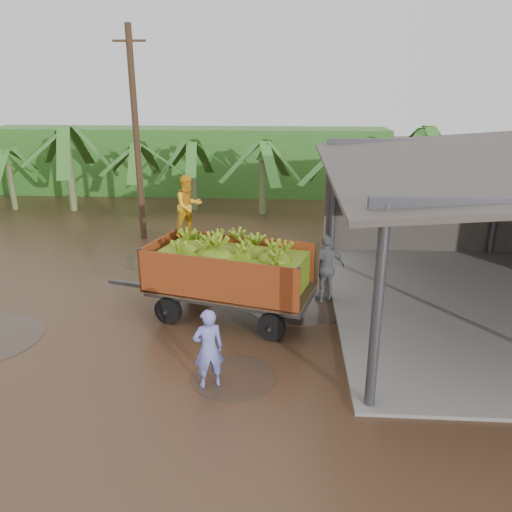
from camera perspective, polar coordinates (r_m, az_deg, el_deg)
The scene contains 7 objects.
ground at distance 13.77m, azimuth -12.17°, elevation -6.61°, with size 100.00×100.00×0.00m, color black.
hedge_north at distance 28.77m, azimuth -7.82°, elevation 10.74°, with size 22.00×3.00×3.60m, color #2D661E.
banana_trailer at distance 12.94m, azimuth -3.07°, elevation -1.65°, with size 5.94×3.09×3.60m.
man_blue at distance 10.18m, azimuth -5.46°, elevation -10.50°, with size 0.62×0.41×1.71m, color #7075CD.
man_grey at distance 14.14m, azimuth 8.05°, elevation -1.39°, with size 1.14×0.48×1.95m, color slate.
utility_pole at distance 19.84m, azimuth -13.52°, elevation 13.19°, with size 1.20×0.24×7.92m.
banana_plants at distance 20.77m, azimuth -21.11°, elevation 6.64°, with size 25.41×20.18×4.16m.
Camera 1 is at (3.66, -11.92, 5.86)m, focal length 35.00 mm.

